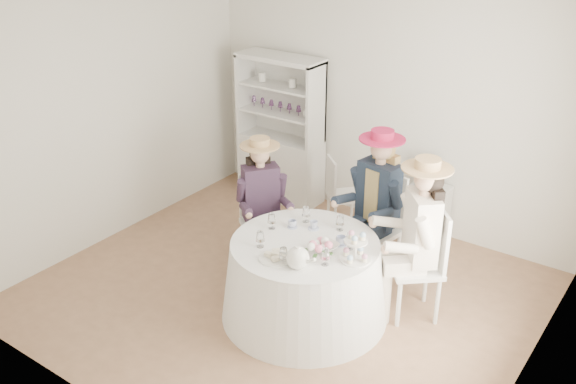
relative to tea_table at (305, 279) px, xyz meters
The scene contains 23 objects.
ground 0.55m from the tea_table, 157.12° to the left, with size 4.50×4.50×0.00m, color #896044.
ceiling 2.36m from the tea_table, 157.12° to the left, with size 4.50×4.50×0.00m, color white.
wall_back 2.39m from the tea_table, 99.61° to the left, with size 4.50×4.50×0.00m, color silver.
wall_front 2.12m from the tea_table, 101.17° to the right, with size 4.50×4.50×0.00m, color silver.
wall_left 2.79m from the tea_table, behind, with size 4.50×4.50×0.00m, color silver.
wall_right 2.13m from the tea_table, ahead, with size 4.50×4.50×0.00m, color silver.
tea_table is the anchor object (origin of this frame).
hutch 2.55m from the tea_table, 130.72° to the left, with size 1.20×0.75×1.81m.
side_table 1.93m from the tea_table, 80.46° to the left, with size 0.41×0.41×0.64m, color silver.
hatbox 1.98m from the tea_table, 80.46° to the left, with size 0.30×0.30×0.30m, color black.
guest_left 1.07m from the tea_table, 150.44° to the left, with size 0.60×0.57×1.39m.
guest_mid 1.11m from the tea_table, 79.54° to the left, with size 0.58×0.61×1.55m.
guest_right 1.10m from the tea_table, 36.09° to the left, with size 0.66×0.65×1.55m.
spare_chair 1.73m from the tea_table, 111.07° to the left, with size 0.50×0.50×0.86m.
teacup_a 0.51m from the tea_table, 147.07° to the left, with size 0.08×0.08×0.06m, color white.
teacup_b 0.49m from the tea_table, 106.76° to the left, with size 0.07×0.07×0.07m, color white.
teacup_c 0.52m from the tea_table, 28.34° to the left, with size 0.09×0.09×0.07m, color white.
flower_bowl 0.46m from the tea_table, ahead, with size 0.22×0.22×0.06m, color white.
flower_arrangement 0.52m from the tea_table, 26.38° to the right, with size 0.19×0.19×0.07m.
table_teapot 0.62m from the tea_table, 64.38° to the right, with size 0.27×0.19×0.20m.
sandwich_plate 0.54m from the tea_table, 97.98° to the right, with size 0.28×0.28×0.06m.
cupcake_stand 0.69m from the tea_table, ahead, with size 0.26×0.26×0.25m.
stemware_set 0.46m from the tea_table, 14.04° to the left, with size 0.84×0.85×0.15m.
Camera 1 is at (3.07, -4.22, 3.56)m, focal length 40.00 mm.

